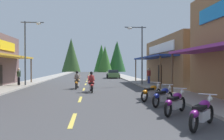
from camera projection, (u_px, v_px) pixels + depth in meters
The scene contains 17 objects.
ground at pixel (87, 80), 34.93m from camera, with size 10.76×98.01×0.10m, color #424244.
sidewalk_left at pixel (41, 79), 34.37m from camera, with size 2.51×98.01×0.12m, color #9E9991.
sidewalk_right at pixel (132, 79), 35.48m from camera, with size 2.51×98.01×0.12m, color #9E9991.
centerline_dashes at pixel (88, 78), 39.30m from camera, with size 0.16×76.21×0.01m.
storefront_right_far at pixel (192, 61), 25.34m from camera, with size 8.88×12.63×4.94m.
streetlamp_left at pixel (29, 44), 23.05m from camera, with size 2.19×0.30×6.34m.
streetlamp_right at pixel (139, 47), 24.08m from camera, with size 2.19×0.30×6.02m.
motorcycle_parked_right_0 at pixel (202, 113), 7.50m from camera, with size 1.56×1.61×1.04m.
motorcycle_parked_right_1 at pixel (175, 102), 9.65m from camera, with size 1.48×1.68×1.04m.
motorcycle_parked_right_2 at pixel (163, 96), 11.72m from camera, with size 1.53×1.63×1.04m.
motorcycle_parked_right_3 at pixel (151, 92), 13.45m from camera, with size 1.58×1.59×1.04m.
rider_cruising_lead at pixel (91, 83), 17.97m from camera, with size 0.60×2.14×1.57m.
rider_cruising_trailing at pixel (77, 81), 20.69m from camera, with size 0.60×2.14×1.57m.
pedestrian_browsing at pixel (19, 76), 23.24m from camera, with size 0.46×0.43×1.77m.
pedestrian_waiting at pixel (149, 75), 25.52m from camera, with size 0.40×0.52×1.78m.
parked_car_curbside at pixel (113, 74), 39.36m from camera, with size 2.13×4.34×1.40m.
treeline_backdrop at pixel (100, 57), 86.24m from camera, with size 23.30×11.60×12.05m.
Camera 1 is at (0.69, -1.08, 1.95)m, focal length 38.06 mm.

